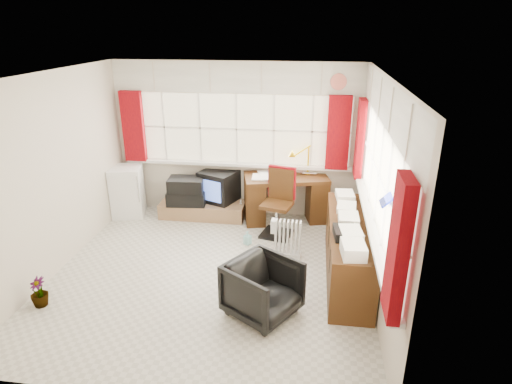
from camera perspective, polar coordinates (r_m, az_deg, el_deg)
ground at (r=5.67m, az=-6.00°, el=-10.81°), size 4.00×4.00×0.00m
room_walls at (r=5.03m, az=-6.66°, el=3.77°), size 4.00×4.00×4.00m
window_back at (r=7.01m, az=-2.58°, el=4.30°), size 3.70×0.12×3.60m
window_right at (r=5.13m, az=15.20°, el=-3.17°), size 0.12×3.70×3.60m
curtains at (r=5.78m, az=4.60°, el=5.75°), size 3.83×3.83×1.15m
overhead_cabinets at (r=5.67m, az=5.45°, el=13.62°), size 3.98×3.98×0.48m
desk at (r=6.95m, az=3.97°, el=-0.47°), size 1.43×0.93×0.79m
desk_lamp at (r=6.89m, az=7.02°, el=5.07°), size 0.17×0.14×0.47m
task_chair at (r=6.46m, az=3.15°, el=-0.96°), size 0.53×0.55×1.04m
office_chair at (r=4.79m, az=0.91°, el=-12.79°), size 0.97×0.96×0.64m
radiator at (r=5.92m, az=4.24°, el=-6.71°), size 0.38×0.17×0.55m
credenza at (r=5.53m, az=12.19°, el=-7.39°), size 0.50×2.00×0.85m
file_tray at (r=4.99m, az=11.77°, el=-5.36°), size 0.28×0.34×0.11m
tv_bench at (r=7.21m, az=-7.09°, el=-2.31°), size 1.40×0.50×0.25m
crt_tv at (r=7.14m, az=-4.99°, el=0.83°), size 0.71×0.68×0.51m
hifi_stack at (r=7.08m, az=-9.23°, el=0.08°), size 0.65×0.45×0.44m
mini_fridge at (r=7.43m, az=-16.76°, el=0.09°), size 0.60×0.60×0.84m
spray_bottle_a at (r=7.09m, az=-2.03°, el=-2.28°), size 0.13×0.13×0.32m
spray_bottle_b at (r=6.29m, az=-1.14°, el=-6.12°), size 0.13×0.13×0.20m
flower_vase at (r=5.57m, az=-26.97°, el=-11.80°), size 0.26×0.26×0.36m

